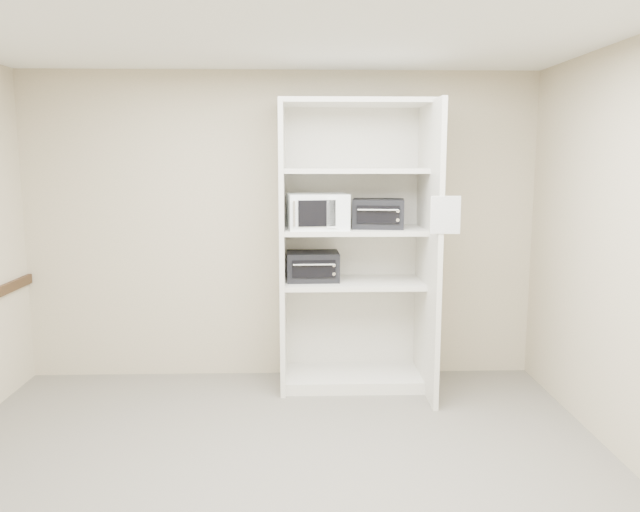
{
  "coord_description": "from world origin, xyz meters",
  "views": [
    {
      "loc": [
        0.17,
        -3.51,
        1.94
      ],
      "look_at": [
        0.32,
        1.28,
        1.2
      ],
      "focal_mm": 35.0,
      "sensor_mm": 36.0,
      "label": 1
    }
  ],
  "objects_px": {
    "microwave": "(317,211)",
    "toaster_oven_lower": "(313,266)",
    "toaster_oven_upper": "(378,214)",
    "shelving_unit": "(359,256)"
  },
  "relations": [
    {
      "from": "microwave",
      "to": "toaster_oven_lower",
      "type": "xyz_separation_m",
      "value": [
        -0.04,
        0.08,
        -0.47
      ]
    },
    {
      "from": "toaster_oven_upper",
      "to": "toaster_oven_lower",
      "type": "xyz_separation_m",
      "value": [
        -0.55,
        0.03,
        -0.45
      ]
    },
    {
      "from": "toaster_oven_upper",
      "to": "toaster_oven_lower",
      "type": "relative_size",
      "value": 0.97
    },
    {
      "from": "microwave",
      "to": "toaster_oven_upper",
      "type": "height_order",
      "value": "microwave"
    },
    {
      "from": "shelving_unit",
      "to": "toaster_oven_lower",
      "type": "height_order",
      "value": "shelving_unit"
    },
    {
      "from": "toaster_oven_lower",
      "to": "shelving_unit",
      "type": "bearing_deg",
      "value": -4.62
    },
    {
      "from": "microwave",
      "to": "toaster_oven_upper",
      "type": "bearing_deg",
      "value": -0.13
    },
    {
      "from": "microwave",
      "to": "toaster_oven_lower",
      "type": "bearing_deg",
      "value": 109.92
    },
    {
      "from": "microwave",
      "to": "toaster_oven_upper",
      "type": "xyz_separation_m",
      "value": [
        0.51,
        0.05,
        -0.02
      ]
    },
    {
      "from": "shelving_unit",
      "to": "toaster_oven_upper",
      "type": "bearing_deg",
      "value": -1.65
    }
  ]
}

